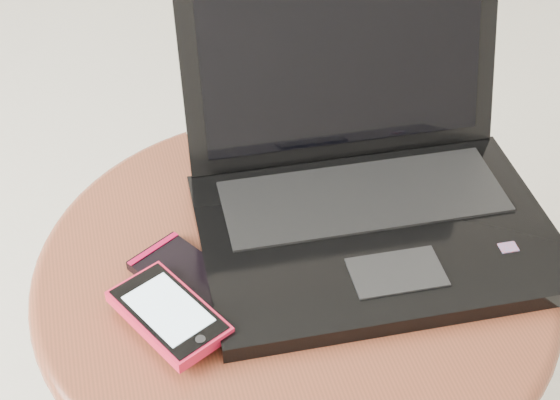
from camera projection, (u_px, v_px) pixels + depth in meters
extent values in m
cylinder|color=#522819|center=(293.00, 389.00, 1.04)|extent=(0.09, 0.09, 0.40)
cylinder|color=brown|center=(295.00, 270.00, 0.90)|extent=(0.54, 0.54, 0.03)
torus|color=brown|center=(295.00, 270.00, 0.90)|extent=(0.57, 0.57, 0.03)
cube|color=black|center=(376.00, 235.00, 0.91)|extent=(0.39, 0.28, 0.02)
cube|color=black|center=(363.00, 196.00, 0.94)|extent=(0.32, 0.13, 0.00)
cube|color=black|center=(397.00, 272.00, 0.85)|extent=(0.10, 0.06, 0.00)
cube|color=red|center=(508.00, 247.00, 0.88)|extent=(0.02, 0.02, 0.00)
cube|color=black|center=(342.00, 62.00, 0.95)|extent=(0.37, 0.09, 0.23)
cube|color=black|center=(343.00, 63.00, 0.95)|extent=(0.33, 0.07, 0.19)
cube|color=black|center=(189.00, 279.00, 0.87)|extent=(0.12, 0.14, 0.01)
cube|color=#AE0B34|center=(153.00, 249.00, 0.89)|extent=(0.06, 0.04, 0.00)
cube|color=red|center=(169.00, 314.00, 0.81)|extent=(0.12, 0.14, 0.01)
cube|color=black|center=(168.00, 309.00, 0.81)|extent=(0.11, 0.13, 0.00)
cube|color=silver|center=(168.00, 309.00, 0.81)|extent=(0.08, 0.10, 0.00)
cylinder|color=black|center=(200.00, 339.00, 0.78)|extent=(0.01, 0.01, 0.00)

